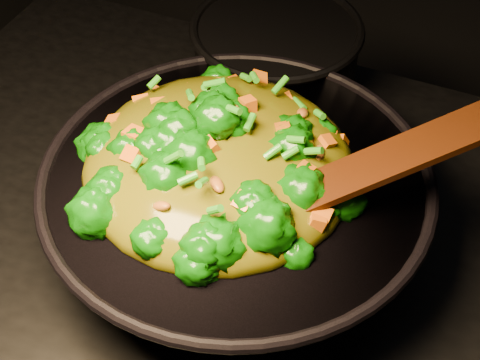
% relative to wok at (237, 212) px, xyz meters
% --- Properties ---
extents(wok, '(0.55, 0.55, 0.12)m').
position_rel_wok_xyz_m(wok, '(0.00, 0.00, 0.00)').
color(wok, black).
rests_on(wok, stovetop).
extents(stir_fry, '(0.37, 0.37, 0.11)m').
position_rel_wok_xyz_m(stir_fry, '(-0.02, 0.00, 0.12)').
color(stir_fry, '#0E6006').
rests_on(stir_fry, wok).
extents(spatula, '(0.28, 0.21, 0.13)m').
position_rel_wok_xyz_m(spatula, '(0.14, 0.01, 0.12)').
color(spatula, '#3B1906').
rests_on(spatula, wok).
extents(back_pot, '(0.30, 0.30, 0.13)m').
position_rel_wok_xyz_m(back_pot, '(-0.06, 0.28, 0.01)').
color(back_pot, black).
rests_on(back_pot, stovetop).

